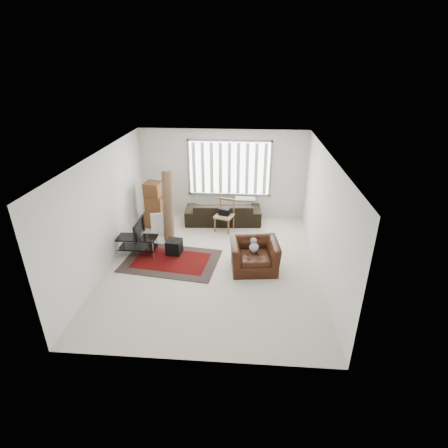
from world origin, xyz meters
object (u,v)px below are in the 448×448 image
object	(u,v)px
tv_stand	(138,242)
sofa	(223,209)
moving_boxes	(155,206)
side_chair	(225,214)
armchair	(254,253)

from	to	relation	value
tv_stand	sofa	distance (m)	2.90
tv_stand	moving_boxes	xyz separation A→B (m)	(0.04, 1.69, 0.27)
side_chair	armchair	bearing A→B (deg)	-49.80
sofa	armchair	xyz separation A→B (m)	(0.93, -2.54, -0.02)
side_chair	sofa	bearing A→B (deg)	116.33
moving_boxes	side_chair	bearing A→B (deg)	-3.54
tv_stand	side_chair	bearing A→B (deg)	36.86
moving_boxes	sofa	world-z (taller)	moving_boxes
tv_stand	armchair	distance (m)	2.96
moving_boxes	side_chair	world-z (taller)	moving_boxes
side_chair	tv_stand	bearing A→B (deg)	-125.76
sofa	armchair	distance (m)	2.71
moving_boxes	armchair	bearing A→B (deg)	-36.47
tv_stand	sofa	world-z (taller)	sofa
tv_stand	sofa	size ratio (longest dim) A/B	0.44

